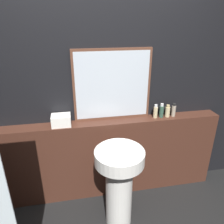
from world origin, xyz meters
TOP-DOWN VIEW (x-y plane):
  - wall_back at (0.00, 1.35)m, footprint 8.00×0.06m
  - vanity_counter at (0.00, 1.22)m, footprint 2.58×0.18m
  - pedestal_sink at (0.03, 0.76)m, footprint 0.47×0.47m
  - mirror at (0.07, 1.30)m, footprint 0.83×0.03m
  - towel_stack at (-0.49, 1.22)m, footprint 0.20×0.15m
  - shampoo_bottle at (0.54, 1.22)m, footprint 0.05×0.05m
  - conditioner_bottle at (0.61, 1.22)m, footprint 0.05×0.05m
  - lotion_bottle at (0.69, 1.22)m, footprint 0.05×0.05m
  - body_wash_bottle at (0.76, 1.22)m, footprint 0.05×0.05m

SIDE VIEW (x-z plane):
  - vanity_counter at x=0.00m, z-range 0.00..0.95m
  - pedestal_sink at x=0.03m, z-range 0.10..0.98m
  - towel_stack at x=-0.49m, z-range 0.95..1.07m
  - lotion_bottle at x=0.69m, z-range 0.95..1.09m
  - body_wash_bottle at x=0.76m, z-range 0.95..1.10m
  - shampoo_bottle at x=0.54m, z-range 0.95..1.10m
  - conditioner_bottle at x=0.61m, z-range 0.95..1.11m
  - wall_back at x=0.00m, z-range 0.00..2.50m
  - mirror at x=0.07m, z-range 0.95..1.71m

